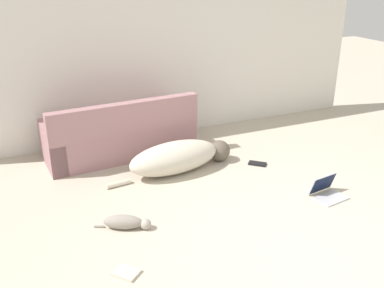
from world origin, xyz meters
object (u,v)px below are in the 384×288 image
object	(u,v)px
couch	(121,136)
laptop_open	(326,190)
cat	(126,222)
book_black	(257,164)
dog	(178,157)
book_cream	(126,272)

from	to	relation	value
couch	laptop_open	bearing A→B (deg)	127.46
cat	book_black	bearing A→B (deg)	47.35
dog	couch	bearing A→B (deg)	117.01
laptop_open	couch	bearing A→B (deg)	123.32
cat	book_cream	world-z (taller)	cat
book_cream	book_black	xyz separation A→B (m)	(2.20, 1.41, 0.00)
dog	book_cream	distance (m)	2.04
dog	book_cream	size ratio (longest dim) A/B	6.49
dog	book_black	bearing A→B (deg)	-20.33
book_cream	book_black	distance (m)	2.61
couch	book_cream	world-z (taller)	couch
laptop_open	book_black	distance (m)	1.07
dog	laptop_open	distance (m)	1.83
dog	laptop_open	world-z (taller)	dog
cat	book_cream	xyz separation A→B (m)	(-0.19, -0.67, -0.06)
couch	laptop_open	size ratio (longest dim) A/B	5.19
dog	laptop_open	size ratio (longest dim) A/B	4.41
couch	cat	distance (m)	1.86
book_cream	laptop_open	bearing A→B (deg)	8.83
laptop_open	book_black	bearing A→B (deg)	96.69
couch	book_cream	size ratio (longest dim) A/B	7.63
cat	couch	bearing A→B (deg)	103.05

